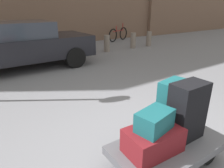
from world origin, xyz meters
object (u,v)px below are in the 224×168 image
Objects in this scene: suitcase_black_front_right at (187,111)px; duffel_bag_teal_topmost_pile at (155,121)px; luggage_cart at (168,147)px; bollard_kerb_far at (149,39)px; bicycle_leaning at (118,34)px; suitcase_teal_rear_left at (172,106)px; parked_car at (18,44)px; bollard_kerb_near at (107,43)px; suitcase_maroon_stacked_top at (153,140)px; bollard_kerb_mid at (133,41)px.

suitcase_black_front_right is 0.50m from duffel_bag_teal_topmost_pile.
luggage_cart is 1.94× the size of bollard_kerb_far.
bicycle_leaning is at bearing 98.38° from bollard_kerb_far.
parked_car is at bearing 89.03° from suitcase_teal_rear_left.
luggage_cart is 8.18m from bollard_kerb_far.
duffel_bag_teal_topmost_pile reaches higher than bollard_kerb_far.
parked_car is 6.15× the size of bollard_kerb_near.
bicycle_leaning is (5.39, 8.25, -0.10)m from suitcase_maroon_stacked_top.
luggage_cart is 0.32× the size of parked_car.
duffel_bag_teal_topmost_pile is at bearing 178.38° from luggage_cart.
luggage_cart is 7.55m from bollard_kerb_mid.
luggage_cart is at bearing 176.27° from suitcase_black_front_right.
bicycle_leaning is at bearing 58.15° from luggage_cart.
duffel_bag_teal_topmost_pile is (0.00, 0.00, 0.24)m from suitcase_maroon_stacked_top.
suitcase_teal_rear_left reaches higher than suitcase_maroon_stacked_top.
duffel_bag_teal_topmost_pile is at bearing -86.03° from parked_car.
luggage_cart is 9.72m from bicycle_leaning.
bollard_kerb_near is (3.25, 6.09, -0.37)m from duffel_bag_teal_topmost_pile.
parked_car is (-0.64, 5.42, 0.49)m from luggage_cart.
bollard_kerb_mid is at bearing 180.00° from bollard_kerb_far.
bicycle_leaning is at bearing 26.20° from parked_car.
suitcase_maroon_stacked_top is (-0.26, 0.01, 0.21)m from luggage_cart.
suitcase_teal_rear_left is 1.65× the size of duffel_bag_teal_topmost_pile.
duffel_bag_teal_topmost_pile is 0.57× the size of bollard_kerb_far.
duffel_bag_teal_topmost_pile is at bearing -123.17° from bicycle_leaning.
bollard_kerb_mid is at bearing 7.62° from parked_car.
suitcase_maroon_stacked_top is 8.35m from bollard_kerb_far.
suitcase_black_front_right is at bearing -100.27° from suitcase_teal_rear_left.
suitcase_maroon_stacked_top is 0.55m from suitcase_black_front_right.
suitcase_maroon_stacked_top is at bearing 0.00° from duffel_bag_teal_topmost_pile.
suitcase_teal_rear_left is 9.42m from bicycle_leaning.
luggage_cart is 0.82× the size of bicycle_leaning.
suitcase_teal_rear_left is at bearing -115.05° from bollard_kerb_near.
bollard_kerb_mid is at bearing 43.94° from suitcase_teal_rear_left.
parked_car reaches higher than suitcase_teal_rear_left.
bollard_kerb_near is (3.25, 6.09, -0.13)m from suitcase_maroon_stacked_top.
bollard_kerb_far is at bearing 49.30° from suitcase_black_front_right.
parked_car reaches higher than suitcase_black_front_right.
bollard_kerb_mid reaches higher than suitcase_maroon_stacked_top.
bollard_kerb_mid is at bearing -107.55° from bicycle_leaning.
suitcase_black_front_right is at bearing 0.06° from suitcase_maroon_stacked_top.
luggage_cart is 0.33m from suitcase_maroon_stacked_top.
bicycle_leaning is 2.26m from bollard_kerb_mid.
suitcase_black_front_right is (0.50, -0.02, 0.21)m from suitcase_maroon_stacked_top.
bollard_kerb_far is (5.71, 6.09, -0.13)m from suitcase_maroon_stacked_top.
suitcase_maroon_stacked_top is 7.70m from bollard_kerb_mid.
bollard_kerb_mid is (5.08, 0.68, -0.41)m from parked_car.
bollard_kerb_far is (2.46, 0.00, 0.00)m from bollard_kerb_near.
suitcase_black_front_right is 8.04m from bollard_kerb_far.
parked_car reaches higher than bollard_kerb_mid.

